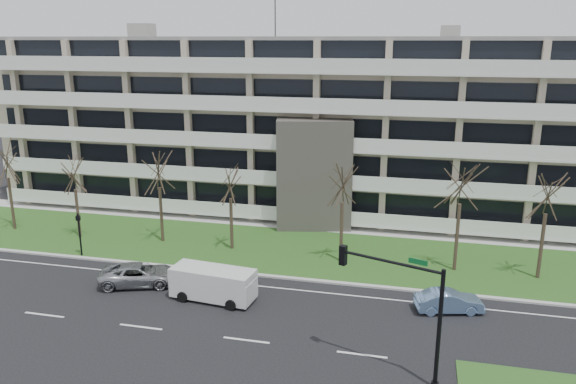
% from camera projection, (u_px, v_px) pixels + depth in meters
% --- Properties ---
extents(ground, '(160.00, 160.00, 0.00)m').
position_uv_depth(ground, '(246.00, 340.00, 29.15)').
color(ground, black).
rests_on(ground, ground).
extents(grass_verge, '(90.00, 10.00, 0.06)m').
position_uv_depth(grass_verge, '(299.00, 251.00, 41.34)').
color(grass_verge, '#24511B').
rests_on(grass_verge, ground).
extents(curb, '(90.00, 0.35, 0.12)m').
position_uv_depth(curb, '(283.00, 277.00, 36.64)').
color(curb, '#B2B2AD').
rests_on(curb, ground).
extents(sidewalk, '(90.00, 2.00, 0.08)m').
position_uv_depth(sidewalk, '(313.00, 227.00, 46.50)').
color(sidewalk, '#B2B2AD').
rests_on(sidewalk, ground).
extents(lane_edge_line, '(90.00, 0.12, 0.01)m').
position_uv_depth(lane_edge_line, '(277.00, 288.00, 35.25)').
color(lane_edge_line, white).
rests_on(lane_edge_line, ground).
extents(apartment_building, '(60.50, 15.10, 18.75)m').
position_uv_depth(apartment_building, '(328.00, 124.00, 50.89)').
color(apartment_building, '#BCAB92').
rests_on(apartment_building, ground).
extents(silver_pickup, '(5.42, 3.72, 1.38)m').
position_uv_depth(silver_pickup, '(139.00, 274.00, 35.57)').
color(silver_pickup, '#A0A2A7').
rests_on(silver_pickup, ground).
extents(blue_sedan, '(4.06, 2.25, 1.27)m').
position_uv_depth(blue_sedan, '(449.00, 301.00, 32.06)').
color(blue_sedan, '#779CCF').
rests_on(blue_sedan, ground).
extents(white_van, '(5.20, 2.48, 1.95)m').
position_uv_depth(white_van, '(214.00, 281.00, 33.41)').
color(white_van, silver).
rests_on(white_van, ground).
extents(traffic_signal, '(4.87, 1.96, 5.94)m').
position_uv_depth(traffic_signal, '(404.00, 300.00, 25.06)').
color(traffic_signal, black).
rests_on(traffic_signal, ground).
extents(pedestrian_signal, '(0.36, 0.32, 3.20)m').
position_uv_depth(pedestrian_signal, '(79.00, 229.00, 39.88)').
color(pedestrian_signal, black).
rests_on(pedestrian_signal, ground).
extents(tree_0, '(3.88, 3.88, 7.76)m').
position_uv_depth(tree_0, '(5.00, 157.00, 44.48)').
color(tree_0, '#382B21').
rests_on(tree_0, ground).
extents(tree_1, '(3.49, 3.49, 6.99)m').
position_uv_depth(tree_1, '(73.00, 170.00, 42.82)').
color(tree_1, '#382B21').
rests_on(tree_1, ground).
extents(tree_2, '(3.85, 3.85, 7.69)m').
position_uv_depth(tree_2, '(158.00, 166.00, 41.75)').
color(tree_2, '#382B21').
rests_on(tree_2, ground).
extents(tree_3, '(3.50, 3.50, 7.00)m').
position_uv_depth(tree_3, '(230.00, 178.00, 40.32)').
color(tree_3, '#382B21').
rests_on(tree_3, ground).
extents(tree_4, '(3.87, 3.87, 7.75)m').
position_uv_depth(tree_4, '(343.00, 178.00, 37.85)').
color(tree_4, '#382B21').
rests_on(tree_4, ground).
extents(tree_5, '(4.19, 4.19, 8.38)m').
position_uv_depth(tree_5, '(462.00, 177.00, 36.20)').
color(tree_5, '#382B21').
rests_on(tree_5, ground).
extents(tree_6, '(3.95, 3.95, 7.89)m').
position_uv_depth(tree_6, '(549.00, 188.00, 35.04)').
color(tree_6, '#382B21').
rests_on(tree_6, ground).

